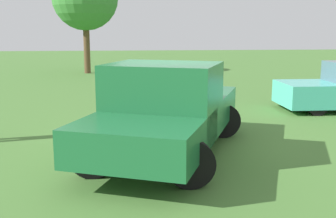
% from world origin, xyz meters
% --- Properties ---
extents(ground_plane, '(80.00, 80.00, 0.00)m').
position_xyz_m(ground_plane, '(0.00, 0.00, 0.00)').
color(ground_plane, '#477533').
extents(pickup_truck, '(3.70, 5.38, 1.80)m').
position_xyz_m(pickup_truck, '(0.21, 0.70, 0.93)').
color(pickup_truck, black).
rests_on(pickup_truck, ground_plane).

